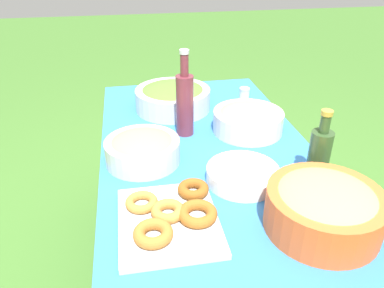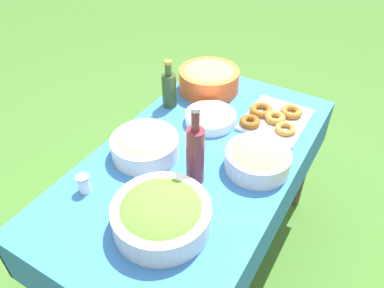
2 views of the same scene
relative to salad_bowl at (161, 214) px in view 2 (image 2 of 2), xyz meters
name	(u,v)px [view 2 (image 2 of 2)]	position (x,y,z in m)	size (l,w,h in m)	color
ground_plane	(196,257)	(0.37, 0.08, -0.80)	(14.00, 14.00, 0.00)	#3D6B28
picnic_table	(197,173)	(0.37, 0.08, -0.16)	(1.43, 0.79, 0.74)	#2D6BB2
salad_bowl	(161,214)	(0.00, 0.00, 0.00)	(0.34, 0.34, 0.12)	silver
pasta_bowl	(145,144)	(0.28, 0.27, -0.01)	(0.28, 0.28, 0.11)	silver
donut_platter	(274,118)	(0.78, -0.11, -0.04)	(0.34, 0.30, 0.05)	silver
plate_stack	(210,118)	(0.62, 0.15, -0.04)	(0.24, 0.24, 0.05)	white
olive_oil_bottle	(169,89)	(0.64, 0.39, 0.04)	(0.07, 0.07, 0.24)	#2D4723
wine_bottle	(195,154)	(0.25, 0.02, 0.08)	(0.07, 0.07, 0.34)	maroon
bread_bowl	(258,158)	(0.44, -0.17, -0.01)	(0.26, 0.26, 0.10)	silver
fruit_bowl	(209,78)	(0.87, 0.29, 0.01)	(0.31, 0.31, 0.14)	#E05B28
salt_shaker	(84,184)	(-0.01, 0.35, -0.02)	(0.05, 0.05, 0.07)	white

